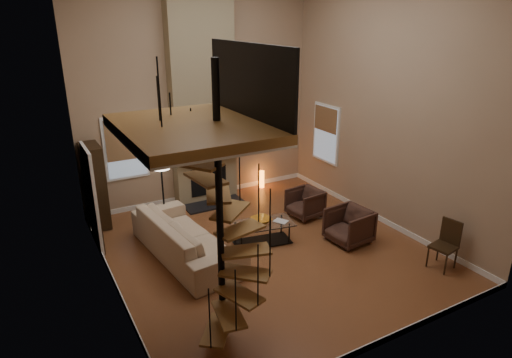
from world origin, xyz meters
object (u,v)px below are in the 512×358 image
hutch (95,186)px  armchair_far (352,225)px  coffee_table (262,230)px  floor_lamp (161,168)px  armchair_near (307,202)px  sofa (185,237)px  side_chair (446,242)px  accent_lamp (262,179)px

hutch → armchair_far: 5.67m
coffee_table → floor_lamp: size_ratio=0.82×
armchair_near → armchair_far: (0.12, -1.44, 0.00)m
hutch → floor_lamp: 1.60m
armchair_far → coffee_table: size_ratio=0.59×
hutch → sofa: (1.23, -2.24, -0.55)m
floor_lamp → side_chair: size_ratio=1.83×
accent_lamp → armchair_far: bearing=-87.9°
hutch → side_chair: 7.37m
coffee_table → accent_lamp: (1.56, 2.75, -0.03)m
floor_lamp → armchair_near: bearing=-19.0°
armchair_near → side_chair: (0.96, -3.11, 0.17)m
sofa → armchair_near: size_ratio=3.99×
coffee_table → accent_lamp: 3.16m
sofa → coffee_table: 1.62m
hutch → accent_lamp: bearing=2.5°
sofa → side_chair: 4.99m
hutch → armchair_near: hutch is taller
floor_lamp → sofa: bearing=-91.7°
sofa → armchair_far: (3.28, -1.14, -0.04)m
floor_lamp → accent_lamp: bearing=18.7°
hutch → sofa: hutch is taller
sofa → coffee_table: bearing=-107.3°
hutch → armchair_far: bearing=-36.8°
sofa → armchair_far: 3.47m
side_chair → accent_lamp: bearing=100.6°
coffee_table → side_chair: 3.57m
hutch → armchair_far: (4.51, -3.37, -0.60)m
accent_lamp → side_chair: (0.98, -5.23, 0.28)m
floor_lamp → hutch: bearing=146.0°
floor_lamp → armchair_far: bearing=-37.8°
hutch → armchair_near: 4.84m
sofa → armchair_near: bearing=-90.6°
armchair_near → armchair_far: size_ratio=0.88×
hutch → floor_lamp: (1.27, -0.86, 0.46)m
sofa → floor_lamp: bearing=-7.8°
floor_lamp → accent_lamp: floor_lamp is taller
floor_lamp → side_chair: bearing=-45.6°
sofa → armchair_near: (3.16, 0.30, -0.04)m
armchair_near → armchair_far: armchair_far is taller
armchair_far → side_chair: 1.88m
sofa → coffee_table: (1.58, -0.31, -0.11)m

